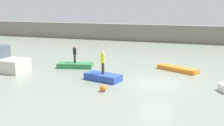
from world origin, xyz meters
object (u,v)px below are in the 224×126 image
(rowboat_green, at_px, (75,65))
(person_dark_shirt, at_px, (75,53))
(rowboat_blue, at_px, (103,77))
(mooring_buoy, at_px, (103,88))
(rowboat_orange, at_px, (178,69))
(person_hiviz_shirt, at_px, (103,61))

(rowboat_green, bearing_deg, person_dark_shirt, 13.20)
(rowboat_blue, bearing_deg, mooring_buoy, -54.12)
(rowboat_orange, distance_m, person_dark_shirt, 9.37)
(rowboat_blue, xyz_separation_m, mooring_buoy, (0.99, -2.57, -0.03))
(mooring_buoy, bearing_deg, person_hiviz_shirt, 111.10)
(rowboat_blue, bearing_deg, person_hiviz_shirt, -165.22)
(rowboat_green, distance_m, person_hiviz_shirt, 5.28)
(person_hiviz_shirt, bearing_deg, person_dark_shirt, 140.98)
(rowboat_blue, relative_size, person_hiviz_shirt, 1.59)
(rowboat_green, bearing_deg, rowboat_blue, -52.38)
(rowboat_orange, bearing_deg, mooring_buoy, -92.40)
(person_hiviz_shirt, distance_m, person_dark_shirt, 5.13)
(person_hiviz_shirt, bearing_deg, rowboat_orange, 43.77)
(rowboat_green, xyz_separation_m, person_dark_shirt, (0.00, 0.00, 1.12))
(rowboat_blue, xyz_separation_m, person_hiviz_shirt, (-0.00, 0.00, 1.25))
(rowboat_green, relative_size, person_dark_shirt, 1.97)
(rowboat_blue, bearing_deg, rowboat_orange, 58.55)
(person_dark_shirt, height_order, mooring_buoy, person_dark_shirt)
(person_dark_shirt, xyz_separation_m, mooring_buoy, (4.97, -5.80, -1.11))
(person_hiviz_shirt, xyz_separation_m, mooring_buoy, (0.99, -2.57, -1.28))
(rowboat_orange, bearing_deg, rowboat_green, -142.77)
(mooring_buoy, bearing_deg, rowboat_blue, 111.10)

